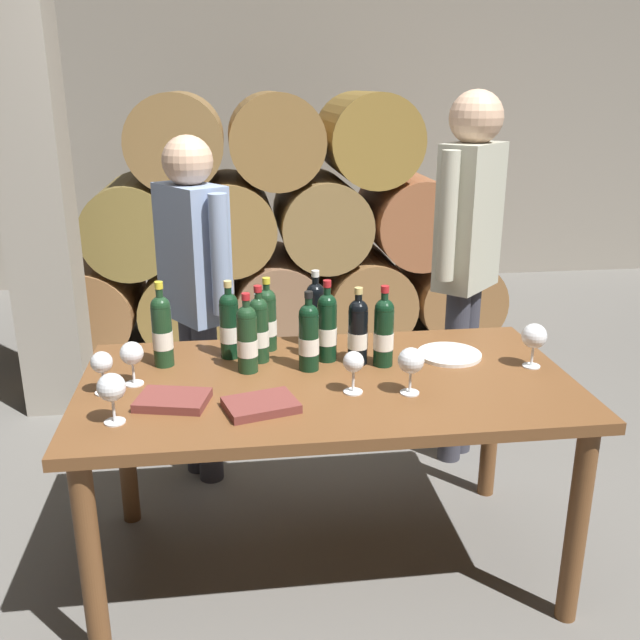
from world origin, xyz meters
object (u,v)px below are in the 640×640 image
(tasting_notebook, at_px, (173,400))
(sommelier_presenting, at_px, (468,246))
(wine_bottle_8, at_px, (162,330))
(taster_seated_left, at_px, (195,284))
(wine_glass_0, at_px, (411,362))
(wine_bottle_6, at_px, (309,336))
(serving_plate, at_px, (449,354))
(wine_bottle_0, at_px, (358,331))
(wine_bottle_4, at_px, (259,329))
(leather_ledger, at_px, (261,405))
(wine_glass_3, at_px, (534,337))
(wine_bottle_9, at_px, (316,314))
(wine_glass_2, at_px, (111,389))
(wine_glass_4, at_px, (353,364))
(dining_table, at_px, (327,403))
(wine_bottle_1, at_px, (327,326))
(wine_bottle_2, at_px, (229,325))
(wine_glass_1, at_px, (132,355))
(wine_bottle_7, at_px, (384,331))
(wine_bottle_5, at_px, (267,319))
(wine_glass_5, at_px, (102,364))
(wine_bottle_3, at_px, (247,338))

(tasting_notebook, distance_m, sommelier_presenting, 1.56)
(wine_bottle_8, xyz_separation_m, taster_seated_left, (0.10, 0.52, 0.03))
(wine_glass_0, distance_m, tasting_notebook, 0.78)
(wine_bottle_6, height_order, serving_plate, wine_bottle_6)
(wine_bottle_0, bearing_deg, wine_bottle_6, -168.81)
(wine_bottle_0, xyz_separation_m, wine_bottle_4, (-0.35, 0.07, 0.00))
(leather_ledger, distance_m, serving_plate, 0.81)
(wine_bottle_0, distance_m, wine_bottle_8, 0.70)
(wine_glass_0, relative_size, wine_glass_3, 0.98)
(wine_bottle_4, relative_size, wine_bottle_8, 0.92)
(wine_bottle_9, relative_size, tasting_notebook, 1.38)
(wine_glass_0, xyz_separation_m, wine_glass_2, (-0.94, -0.09, -0.00))
(wine_glass_4, xyz_separation_m, serving_plate, (0.42, 0.28, -0.10))
(dining_table, distance_m, sommelier_presenting, 1.12)
(wine_bottle_1, height_order, wine_glass_3, wine_bottle_1)
(wine_bottle_2, height_order, wine_bottle_6, wine_bottle_2)
(wine_bottle_0, relative_size, wine_glass_4, 1.98)
(wine_bottle_4, relative_size, wine_bottle_6, 0.99)
(wine_glass_2, height_order, leather_ledger, wine_glass_2)
(wine_glass_2, bearing_deg, wine_bottle_0, 24.95)
(wine_bottle_4, bearing_deg, taster_seated_left, 115.70)
(wine_glass_1, height_order, wine_glass_2, wine_glass_2)
(wine_bottle_2, xyz_separation_m, wine_glass_1, (-0.33, -0.22, -0.02))
(wine_bottle_6, bearing_deg, wine_glass_1, -174.69)
(wine_bottle_7, bearing_deg, wine_bottle_1, 158.98)
(wine_bottle_8, xyz_separation_m, wine_glass_4, (0.64, -0.33, -0.03))
(wine_bottle_2, relative_size, wine_bottle_9, 0.98)
(serving_plate, relative_size, taster_seated_left, 0.16)
(tasting_notebook, xyz_separation_m, sommelier_presenting, (1.26, 0.89, 0.27))
(tasting_notebook, relative_size, serving_plate, 0.92)
(dining_table, relative_size, wine_bottle_7, 5.68)
(wine_bottle_5, bearing_deg, wine_bottle_2, -156.06)
(wine_bottle_7, bearing_deg, wine_bottle_9, 132.67)
(wine_glass_4, bearing_deg, wine_bottle_4, 132.16)
(wine_bottle_0, distance_m, tasting_notebook, 0.71)
(wine_bottle_2, distance_m, wine_glass_3, 1.11)
(wine_bottle_2, xyz_separation_m, sommelier_presenting, (1.07, 0.49, 0.16))
(wine_glass_5, xyz_separation_m, sommelier_presenting, (1.49, 0.77, 0.18))
(wine_bottle_2, xyz_separation_m, taster_seated_left, (-0.14, 0.46, 0.03))
(wine_glass_4, xyz_separation_m, tasting_notebook, (-0.59, -0.01, -0.09))
(wine_bottle_7, height_order, wine_glass_4, wine_bottle_7)
(wine_bottle_0, bearing_deg, taster_seated_left, 135.85)
(wine_bottle_4, relative_size, sommelier_presenting, 0.17)
(taster_seated_left, bearing_deg, wine_glass_2, -102.29)
(dining_table, distance_m, wine_bottle_3, 0.36)
(wine_bottle_0, height_order, serving_plate, wine_bottle_0)
(wine_glass_2, height_order, wine_glass_3, wine_glass_3)
(wine_glass_5, distance_m, tasting_notebook, 0.27)
(wine_bottle_3, bearing_deg, dining_table, -21.71)
(wine_glass_4, bearing_deg, wine_glass_3, 11.53)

